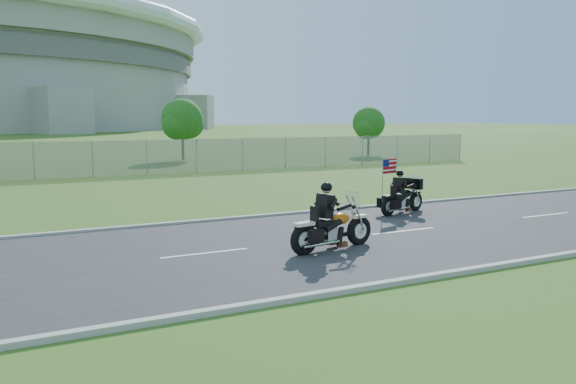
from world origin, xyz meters
name	(u,v)px	position (x,y,z in m)	size (l,w,h in m)	color
ground	(279,247)	(0.00, 0.00, 0.00)	(420.00, 420.00, 0.00)	#344B17
road	(279,246)	(0.00, 0.00, 0.02)	(120.00, 8.00, 0.04)	#28282B
curb_north	(225,219)	(0.00, 4.05, 0.05)	(120.00, 0.18, 0.12)	#9E9B93
curb_south	(369,287)	(0.00, -4.05, 0.05)	(120.00, 0.18, 0.12)	#9E9B93
fence	(34,161)	(-5.00, 20.00, 1.00)	(60.00, 0.03, 2.00)	gray
tree_fence_near	(183,121)	(6.04, 30.04, 2.97)	(3.52, 3.28, 4.75)	#382316
tree_fence_far	(369,125)	(22.04, 28.03, 2.64)	(3.08, 2.87, 4.20)	#382316
motorcycle_lead	(331,229)	(0.96, -1.01, 0.56)	(2.61, 0.94, 1.76)	black
motorcycle_follow	(402,199)	(5.90, 2.52, 0.53)	(2.24, 1.05, 1.91)	black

